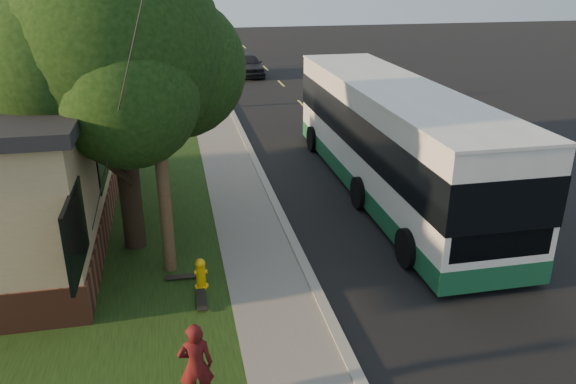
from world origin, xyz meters
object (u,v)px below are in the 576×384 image
object	(u,v)px
skateboard_main	(201,300)
skateboard_spare	(182,277)
traffic_signal	(212,20)
distant_car	(248,64)
skateboarder	(196,365)
leafy_tree	(116,52)
bare_tree_near	(159,70)
bare_tree_far	(167,43)
fire_hydrant	(201,273)
utility_pole	(154,86)
transit_bus	(392,137)

from	to	relation	value
skateboard_main	skateboard_spare	size ratio (longest dim) A/B	1.15
traffic_signal	skateboard_spare	xyz separation A→B (m)	(-3.54, -33.53, -3.04)
traffic_signal	distant_car	xyz separation A→B (m)	(1.79, -6.73, -2.40)
skateboarder	skateboard_spare	size ratio (longest dim) A/B	2.07
leafy_tree	bare_tree_near	distance (m)	15.66
leafy_tree	skateboarder	world-z (taller)	leafy_tree
bare_tree_near	bare_tree_far	distance (m)	12.01
distant_car	fire_hydrant	bearing A→B (deg)	-102.69
leafy_tree	traffic_signal	distance (m)	31.76
traffic_signal	bare_tree_near	bearing A→B (deg)	-104.04
bare_tree_near	bare_tree_far	xyz separation A→B (m)	(0.50, 12.00, -0.15)
bare_tree_far	skateboarder	size ratio (longest dim) A/B	2.50
leafy_tree	distant_car	world-z (taller)	leafy_tree
fire_hydrant	traffic_signal	distance (m)	34.25
utility_pole	bare_tree_near	xyz separation A→B (m)	(-0.19, 17.01, -2.48)
utility_pole	transit_bus	world-z (taller)	utility_pole
leafy_tree	transit_bus	bearing A→B (deg)	15.68
bare_tree_far	skateboard_main	distance (m)	30.71
bare_tree_near	skateboarder	world-z (taller)	bare_tree_near
fire_hydrant	transit_bus	bearing A→B (deg)	36.99
skateboard_spare	traffic_signal	bearing A→B (deg)	83.97
bare_tree_far	skateboard_main	size ratio (longest dim) A/B	4.50
traffic_signal	skateboard_main	xyz separation A→B (m)	(-3.15, -34.65, -3.03)
leafy_tree	traffic_signal	world-z (taller)	leafy_tree
fire_hydrant	skateboard_main	bearing A→B (deg)	-94.03
fire_hydrant	transit_bus	world-z (taller)	transit_bus
bare_tree_near	distant_car	xyz separation A→B (m)	(5.79, 9.27, -1.38)
skateboard_spare	fire_hydrant	bearing A→B (deg)	-46.90
utility_pole	skateboarder	xyz separation A→B (m)	(0.42, -4.79, -3.75)
fire_hydrant	skateboard_main	size ratio (longest dim) A/B	0.83
fire_hydrant	leafy_tree	xyz separation A→B (m)	(-1.57, 2.65, 4.73)
skateboarder	bare_tree_near	bearing A→B (deg)	-88.83
fire_hydrant	utility_pole	world-z (taller)	utility_pole
transit_bus	skateboard_spare	xyz separation A→B (m)	(-6.98, -4.45, -1.80)
traffic_signal	transit_bus	bearing A→B (deg)	-83.26
transit_bus	distant_car	size ratio (longest dim) A/B	2.96
bare_tree_near	skateboard_main	distance (m)	18.78
bare_tree_near	traffic_signal	bearing A→B (deg)	75.96
bare_tree_far	traffic_signal	size ratio (longest dim) A/B	0.73
bare_tree_near	skateboard_spare	distance (m)	17.65
transit_bus	distant_car	xyz separation A→B (m)	(-1.65, 22.35, -1.16)
bare_tree_far	transit_bus	world-z (taller)	bare_tree_far
utility_pole	skateboard_spare	xyz separation A→B (m)	(0.26, -0.52, -4.51)
fire_hydrant	skateboard_spare	bearing A→B (deg)	133.10
leafy_tree	skateboard_main	xyz separation A→B (m)	(1.52, -3.30, -5.03)
transit_bus	distant_car	world-z (taller)	transit_bus
bare_tree_near	utility_pole	bearing A→B (deg)	-89.34
leafy_tree	skateboard_spare	world-z (taller)	leafy_tree
transit_bus	skateboarder	bearing A→B (deg)	-128.05
traffic_signal	skateboarder	bearing A→B (deg)	-95.12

